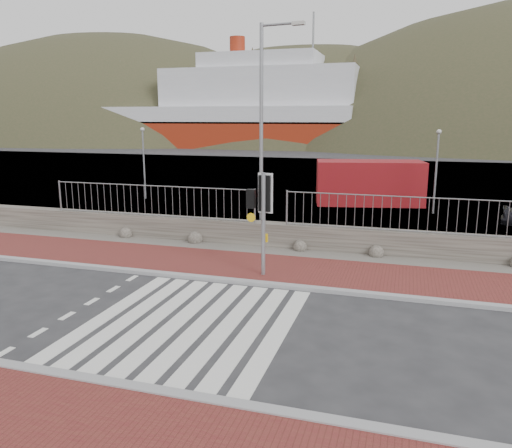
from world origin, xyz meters
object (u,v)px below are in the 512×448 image
(streetlight, at_px, (265,123))
(shipping_container, at_px, (369,183))
(traffic_signal_far, at_px, (262,202))
(ferry, at_px, (222,113))

(streetlight, xyz_separation_m, shipping_container, (3.20, 9.76, -3.31))
(traffic_signal_far, relative_size, streetlight, 0.39)
(ferry, height_order, traffic_signal_far, ferry)
(ferry, relative_size, traffic_signal_far, 15.97)
(traffic_signal_far, bearing_deg, shipping_container, -92.93)
(traffic_signal_far, height_order, shipping_container, traffic_signal_far)
(ferry, xyz_separation_m, streetlight, (24.15, -59.82, -0.87))
(streetlight, bearing_deg, shipping_container, 79.38)
(traffic_signal_far, xyz_separation_m, shipping_container, (2.04, 14.06, -1.10))
(streetlight, relative_size, shipping_container, 1.41)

